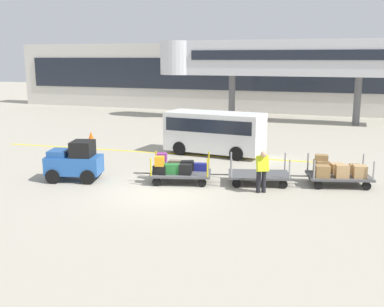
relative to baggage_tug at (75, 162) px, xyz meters
The scene contains 11 objects.
ground_plane 3.84m from the baggage_tug, ahead, with size 120.00×120.00×0.00m, color #A8A08E.
apron_lead_line 5.99m from the baggage_tug, 86.19° to the left, with size 16.44×0.20×0.01m, color yellow.
terminal_building 25.90m from the baggage_tug, 81.67° to the left, with size 51.32×2.51×6.04m.
jet_bridge 20.35m from the baggage_tug, 78.21° to the left, with size 18.73×3.00×6.02m.
baggage_tug is the anchor object (origin of this frame).
baggage_cart_lead 4.05m from the baggage_tug, 15.40° to the left, with size 3.08×1.96×1.10m.
baggage_cart_middle 7.17m from the baggage_tug, 15.38° to the left, with size 3.08×1.96×1.10m.
baggage_cart_tail 10.10m from the baggage_tug, 15.34° to the left, with size 3.08×1.96×1.12m.
baggage_handler 7.28m from the baggage_tug, ahead, with size 0.54×0.55×1.56m.
shuttle_van 7.57m from the baggage_tug, 60.39° to the left, with size 4.96×2.35×2.10m.
safety_cone_near 8.92m from the baggage_tug, 117.83° to the left, with size 0.36×0.36×0.55m, color #EA590F.
Camera 1 is at (6.41, -14.46, 4.75)m, focal length 42.78 mm.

